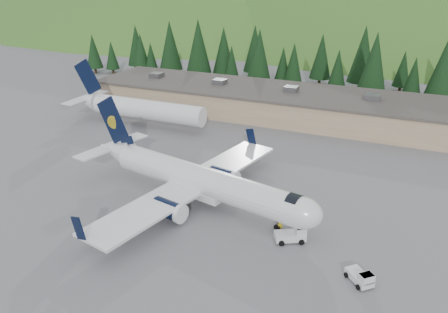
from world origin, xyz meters
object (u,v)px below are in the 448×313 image
second_airliner (135,107)px  terminal_building (266,101)px  baggage_tug_b (361,277)px  airliner (198,180)px  ramp_worker (280,223)px  baggage_tug_a (293,234)px

second_airliner → terminal_building: size_ratio=0.39×
baggage_tug_b → terminal_building: (-24.61, 45.57, 1.97)m
airliner → second_airliner: bearing=149.5°
second_airliner → ramp_worker: (35.14, -24.04, -2.40)m
ramp_worker → second_airliner: bearing=-34.8°
second_airliner → baggage_tug_b: (44.52, -29.57, -2.67)m
baggage_tug_b → baggage_tug_a: bearing=-162.9°
airliner → ramp_worker: (11.18, -2.24, -2.06)m
terminal_building → ramp_worker: size_ratio=38.46×
airliner → ramp_worker: airliner is taller
baggage_tug_a → terminal_building: bearing=83.6°
second_airliner → terminal_building: 25.55m
terminal_building → airliner: bearing=-83.9°
airliner → baggage_tug_a: bearing=-3.5°
baggage_tug_b → ramp_worker: 10.90m
baggage_tug_a → terminal_building: (-17.05, 41.35, 1.86)m
ramp_worker → baggage_tug_a: bearing=143.8°
baggage_tug_a → terminal_building: size_ratio=0.05×
terminal_building → ramp_worker: (15.22, -40.04, -1.70)m
baggage_tug_a → second_airliner: bearing=116.7°
second_airliner → ramp_worker: size_ratio=14.90×
airliner → terminal_building: (-4.05, 37.80, -0.36)m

